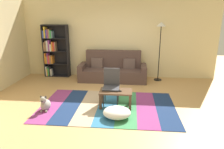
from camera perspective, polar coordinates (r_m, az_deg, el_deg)
ground_plane at (r=5.24m, az=-0.27°, el=-8.27°), size 14.00×14.00×0.00m
back_wall at (r=7.36m, az=1.74°, el=9.81°), size 6.80×0.10×2.70m
rug at (r=5.13m, az=-1.18°, el=-8.81°), size 3.28×2.03×0.01m
couch at (r=7.04m, az=0.22°, el=1.11°), size 2.26×0.80×1.00m
bookshelf at (r=7.69m, az=-16.02°, el=6.40°), size 0.90×0.28×1.85m
coffee_table at (r=4.99m, az=1.07°, el=-5.35°), size 0.78×0.45×0.41m
pouf at (r=4.55m, az=1.35°, el=-10.51°), size 0.61×0.52×0.24m
dog at (r=5.12m, az=-18.04°, el=-7.82°), size 0.22×0.35×0.40m
standing_lamp at (r=6.98m, az=13.38°, el=11.37°), size 0.32×0.32×1.96m
tv_remote at (r=4.95m, az=2.02°, el=-4.44°), size 0.12×0.15×0.02m
folding_chair at (r=5.13m, az=-0.18°, el=-2.43°), size 0.40×0.40×0.90m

